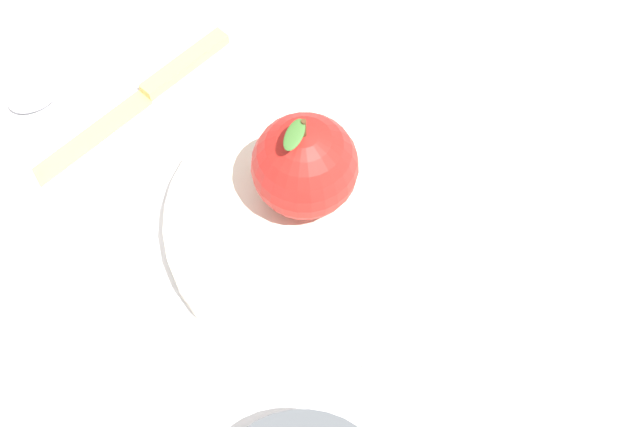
{
  "coord_description": "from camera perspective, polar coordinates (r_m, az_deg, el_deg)",
  "views": [
    {
      "loc": [
        0.26,
        0.25,
        0.61
      ],
      "look_at": [
        -0.01,
        0.04,
        0.02
      ],
      "focal_mm": 52.56,
      "sensor_mm": 36.0,
      "label": 1
    }
  ],
  "objects": [
    {
      "name": "ground_plane",
      "position": [
        0.71,
        -2.88,
        0.3
      ],
      "size": [
        2.4,
        2.4,
        0.0
      ],
      "primitive_type": "plane",
      "color": "silver"
    },
    {
      "name": "dinner_plate",
      "position": [
        0.69,
        0.0,
        -0.41
      ],
      "size": [
        0.23,
        0.23,
        0.02
      ],
      "color": "silver",
      "rests_on": "ground_plane"
    },
    {
      "name": "apple",
      "position": [
        0.66,
        -0.93,
        2.91
      ],
      "size": [
        0.08,
        0.08,
        0.09
      ],
      "color": "#B21E19",
      "rests_on": "dinner_plate"
    },
    {
      "name": "knife",
      "position": [
        0.77,
        -10.77,
        7.0
      ],
      "size": [
        0.22,
        0.04,
        0.01
      ],
      "color": "#D8B766",
      "rests_on": "ground_plane"
    },
    {
      "name": "spoon",
      "position": [
        0.8,
        -15.96,
        7.73
      ],
      "size": [
        0.17,
        0.05,
        0.01
      ],
      "color": "silver",
      "rests_on": "ground_plane"
    },
    {
      "name": "linen_napkin",
      "position": [
        0.67,
        10.21,
        -6.91
      ],
      "size": [
        0.17,
        0.12,
        0.0
      ],
      "primitive_type": "cube",
      "rotation": [
        0.0,
        0.0,
        4.76
      ],
      "color": "silver",
      "rests_on": "ground_plane"
    }
  ]
}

